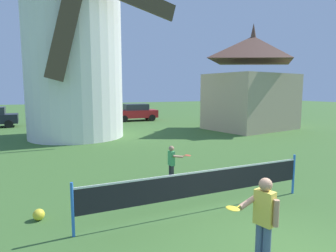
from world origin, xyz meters
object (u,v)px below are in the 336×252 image
Objects in this scene: player_near at (263,215)px; tennis_net at (202,183)px; player_far at (172,161)px; parked_car_red at (136,112)px; parked_car_blue at (76,114)px; windmill at (73,31)px; stray_ball at (39,215)px; chapel at (252,84)px.

tennis_net is at bearing 86.57° from player_near.
parked_car_red is (4.38, 17.57, 0.16)m from player_far.
parked_car_blue is (-1.03, 17.36, 0.17)m from player_far.
parked_car_red is (4.68, 19.93, 0.12)m from tennis_net.
parked_car_blue is at bearing 92.09° from tennis_net.
windmill is 15.74m from player_near.
stray_ball is 0.03× the size of chapel.
parked_car_blue is at bearing 91.55° from player_near.
chapel is at bearing 46.11° from tennis_net.
tennis_net is 5.22× the size of player_far.
windmill is 9.08m from parked_car_blue.
chapel reaches higher than tennis_net.
chapel is at bearing 40.16° from player_far.
tennis_net is 23.37× the size of stray_ball.
stray_ball is at bearing 136.69° from player_near.
player_near reaches higher than stray_ball.
player_far reaches higher than stray_ball.
stray_ball is (-3.55, 1.06, -0.56)m from tennis_net.
stray_ball is at bearing -144.73° from chapel.
parked_car_blue reaches higher than stray_ball.
parked_car_blue and parked_car_red have the same top height.
stray_ball is at bearing -100.41° from windmill.
chapel is at bearing -36.66° from parked_car_blue.
parked_car_red is at bearing 76.00° from player_far.
parked_car_red is at bearing 76.77° from tennis_net.
stray_ball is 0.06× the size of parked_car_red.
player_near is 21.89m from parked_car_blue.
tennis_net is at bearing -97.37° from player_far.
player_near is at bearing -88.45° from parked_car_blue.
stray_ball is 0.06× the size of parked_car_blue.
player_far is (0.43, 4.52, -0.18)m from player_near.
chapel reaches higher than parked_car_red.
windmill is 11.07m from parked_car_red.
player_far reaches higher than tennis_net.
player_near is 22.61m from parked_car_red.
tennis_net is 20.47m from parked_car_red.
stray_ball is at bearing 163.34° from tennis_net.
parked_car_blue reaches higher than tennis_net.
windmill is 13.81m from tennis_net.
parked_car_red reaches higher than player_near.
player_near is 17.39m from chapel.
tennis_net is 0.78× the size of chapel.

